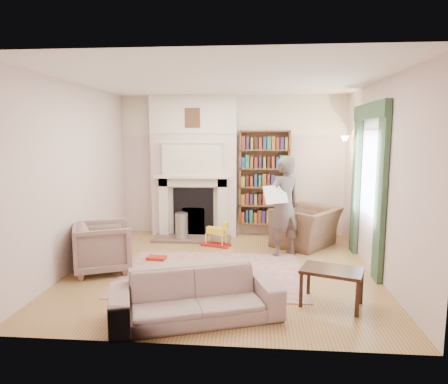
# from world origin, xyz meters

# --- Properties ---
(floor) EXTENTS (4.50, 4.50, 0.00)m
(floor) POSITION_xyz_m (0.00, 0.00, 0.00)
(floor) COLOR brown
(floor) RESTS_ON ground
(ceiling) EXTENTS (4.50, 4.50, 0.00)m
(ceiling) POSITION_xyz_m (0.00, 0.00, 2.80)
(ceiling) COLOR white
(ceiling) RESTS_ON wall_back
(wall_back) EXTENTS (4.50, 0.00, 4.50)m
(wall_back) POSITION_xyz_m (0.00, 2.25, 1.40)
(wall_back) COLOR white
(wall_back) RESTS_ON floor
(wall_front) EXTENTS (4.50, 0.00, 4.50)m
(wall_front) POSITION_xyz_m (0.00, -2.25, 1.40)
(wall_front) COLOR white
(wall_front) RESTS_ON floor
(wall_left) EXTENTS (0.00, 4.50, 4.50)m
(wall_left) POSITION_xyz_m (-2.25, 0.00, 1.40)
(wall_left) COLOR white
(wall_left) RESTS_ON floor
(wall_right) EXTENTS (0.00, 4.50, 4.50)m
(wall_right) POSITION_xyz_m (2.25, 0.00, 1.40)
(wall_right) COLOR white
(wall_right) RESTS_ON floor
(fireplace) EXTENTS (1.70, 0.58, 2.80)m
(fireplace) POSITION_xyz_m (-0.75, 2.05, 1.39)
(fireplace) COLOR white
(fireplace) RESTS_ON floor
(bookcase) EXTENTS (1.00, 0.24, 1.85)m
(bookcase) POSITION_xyz_m (0.65, 2.12, 1.18)
(bookcase) COLOR brown
(bookcase) RESTS_ON floor
(window) EXTENTS (0.02, 0.90, 1.30)m
(window) POSITION_xyz_m (2.23, 0.40, 1.45)
(window) COLOR silver
(window) RESTS_ON wall_right
(curtain_left) EXTENTS (0.07, 0.32, 2.40)m
(curtain_left) POSITION_xyz_m (2.20, -0.30, 1.20)
(curtain_left) COLOR #2F4931
(curtain_left) RESTS_ON floor
(curtain_right) EXTENTS (0.07, 0.32, 2.40)m
(curtain_right) POSITION_xyz_m (2.20, 1.10, 1.20)
(curtain_right) COLOR #2F4931
(curtain_right) RESTS_ON floor
(pelmet) EXTENTS (0.09, 1.70, 0.24)m
(pelmet) POSITION_xyz_m (2.19, 0.40, 2.38)
(pelmet) COLOR #2F4931
(pelmet) RESTS_ON wall_right
(wall_sconce) EXTENTS (0.20, 0.24, 0.24)m
(wall_sconce) POSITION_xyz_m (2.03, 1.50, 1.90)
(wall_sconce) COLOR gold
(wall_sconce) RESTS_ON wall_right
(rug) EXTENTS (2.70, 2.10, 0.01)m
(rug) POSITION_xyz_m (-0.14, -0.23, 0.01)
(rug) COLOR #BAA98D
(rug) RESTS_ON floor
(armchair_reading) EXTENTS (1.42, 1.45, 0.71)m
(armchair_reading) POSITION_xyz_m (1.41, 1.39, 0.35)
(armchair_reading) COLOR #4A3227
(armchair_reading) RESTS_ON floor
(armchair_left) EXTENTS (1.06, 1.05, 0.74)m
(armchair_left) POSITION_xyz_m (-1.78, -0.25, 0.37)
(armchair_left) COLOR gray
(armchair_left) RESTS_ON floor
(sofa) EXTENTS (2.00, 1.30, 0.54)m
(sofa) POSITION_xyz_m (-0.15, -1.69, 0.27)
(sofa) COLOR #B3A594
(sofa) RESTS_ON floor
(man_reading) EXTENTS (0.74, 0.67, 1.69)m
(man_reading) POSITION_xyz_m (0.96, 0.79, 0.84)
(man_reading) COLOR #554944
(man_reading) RESTS_ON floor
(newspaper) EXTENTS (0.43, 0.34, 0.29)m
(newspaper) POSITION_xyz_m (0.81, 0.59, 1.07)
(newspaper) COLOR white
(newspaper) RESTS_ON man_reading
(coffee_table) EXTENTS (0.81, 0.66, 0.45)m
(coffee_table) POSITION_xyz_m (1.41, -1.20, 0.23)
(coffee_table) COLOR black
(coffee_table) RESTS_ON floor
(paraffin_heater) EXTENTS (0.31, 0.31, 0.55)m
(paraffin_heater) POSITION_xyz_m (-0.92, 1.51, 0.28)
(paraffin_heater) COLOR #9D9FA4
(paraffin_heater) RESTS_ON floor
(rocking_horse) EXTENTS (0.58, 0.37, 0.47)m
(rocking_horse) POSITION_xyz_m (-0.23, 1.23, 0.24)
(rocking_horse) COLOR yellow
(rocking_horse) RESTS_ON rug
(board_game) EXTENTS (0.47, 0.47, 0.03)m
(board_game) POSITION_xyz_m (-0.15, -0.03, 0.03)
(board_game) COLOR #F1E955
(board_game) RESTS_ON rug
(game_box_lid) EXTENTS (0.31, 0.22, 0.05)m
(game_box_lid) POSITION_xyz_m (-1.11, 0.32, 0.04)
(game_box_lid) COLOR #AC2613
(game_box_lid) RESTS_ON rug
(comic_annuals) EXTENTS (0.90, 0.51, 0.02)m
(comic_annuals) POSITION_xyz_m (0.19, -0.37, 0.02)
(comic_annuals) COLOR red
(comic_annuals) RESTS_ON rug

